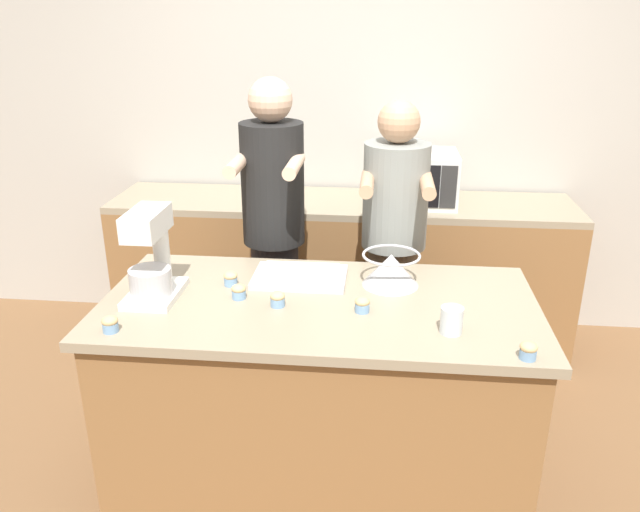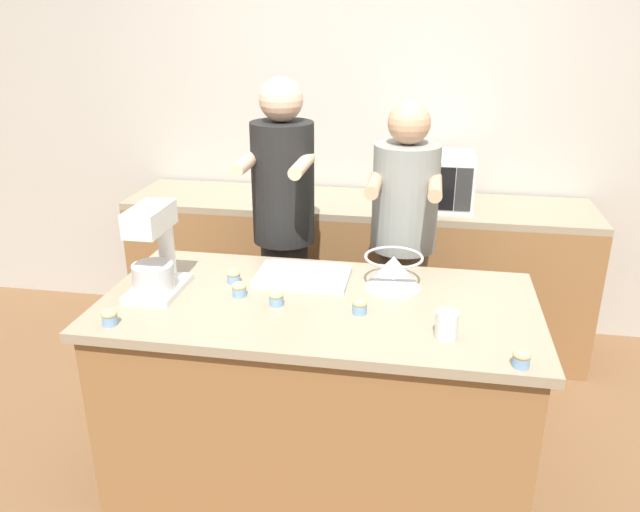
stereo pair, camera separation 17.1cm
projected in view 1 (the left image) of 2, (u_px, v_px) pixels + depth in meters
The scene contains 18 objects.
ground_plane at pixel (319, 475), 2.89m from camera, with size 16.00×16.00×0.00m, color brown.
back_wall at pixel (346, 122), 3.96m from camera, with size 10.00×0.06×2.70m.
island_counter at pixel (319, 393), 2.72m from camera, with size 1.79×0.89×0.90m.
back_counter at pixel (341, 271), 3.96m from camera, with size 2.80×0.60×0.93m.
person_left at pixel (274, 237), 3.23m from camera, with size 0.33×0.50×1.72m.
person_right at pixel (393, 252), 3.20m from camera, with size 0.34×0.50×1.62m.
stand_mixer at pixel (152, 260), 2.53m from camera, with size 0.20×0.30×0.38m.
mixing_bowl at pixel (391, 268), 2.69m from camera, with size 0.25×0.25×0.14m.
baking_tray at pixel (300, 276), 2.76m from camera, with size 0.41×0.28×0.04m.
microwave_oven at pixel (418, 178), 3.69m from camera, with size 0.45×0.40×0.31m.
drinking_glass at pixel (452, 320), 2.29m from camera, with size 0.08×0.08×0.10m.
cupcake_0 at pixel (239, 291), 2.57m from camera, with size 0.06×0.06×0.06m.
cupcake_1 at pixel (278, 299), 2.50m from camera, with size 0.06×0.06×0.06m.
cupcake_2 at pixel (159, 268), 2.80m from camera, with size 0.06×0.06×0.06m.
cupcake_3 at pixel (362, 304), 2.46m from camera, with size 0.06×0.06×0.06m.
cupcake_4 at pixel (110, 324), 2.30m from camera, with size 0.06×0.06×0.06m.
cupcake_5 at pixel (231, 278), 2.70m from camera, with size 0.06×0.06×0.06m.
cupcake_6 at pixel (528, 350), 2.12m from camera, with size 0.06×0.06×0.06m.
Camera 1 is at (0.24, -2.31, 2.00)m, focal length 35.00 mm.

